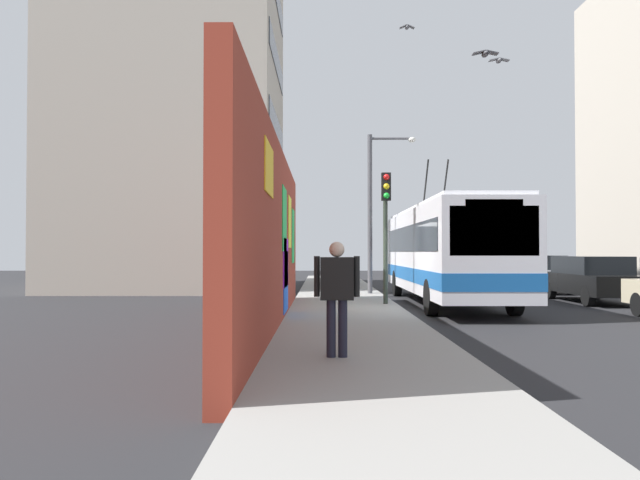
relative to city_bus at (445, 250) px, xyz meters
The scene contains 11 objects.
ground_plane 4.16m from the city_bus, 151.32° to the left, with size 80.00×80.00×0.00m, color #232326.
sidewalk_slab 5.03m from the city_bus, 134.06° to the left, with size 48.00×3.20×0.15m, color gray.
graffiti_wall 8.50m from the city_bus, 142.68° to the left, with size 15.02×0.32×4.08m.
building_far_left 16.07m from the city_bus, 51.69° to the left, with size 9.98×9.52×19.31m.
city_bus is the anchor object (origin of this frame).
parked_car_black 5.34m from the city_bus, 81.82° to the right, with size 4.88×1.90×1.58m.
parked_car_silver 8.21m from the city_bus, 39.61° to the right, with size 4.87×1.90×1.58m.
pedestrian_near_wall 11.91m from the city_bus, 161.04° to the left, with size 0.23×0.69×1.73m.
traffic_light 3.00m from the city_bus, 130.05° to the left, with size 0.49×0.28×4.00m.
street_lamp 4.15m from the city_bus, 33.35° to the left, with size 0.44×1.85×6.09m.
flying_pigeons 7.90m from the city_bus, behind, with size 9.75×2.72×3.98m.
Camera 1 is at (-17.26, 2.29, 1.73)m, focal length 34.73 mm.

